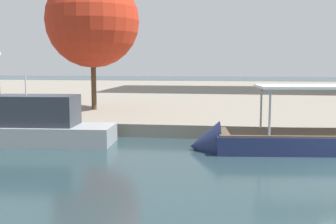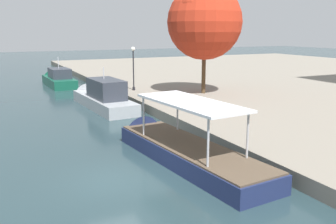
# 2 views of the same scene
# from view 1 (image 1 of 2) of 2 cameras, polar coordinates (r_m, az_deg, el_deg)

# --- Properties ---
(dock_promenade) EXTENTS (120.00, 55.00, 0.74)m
(dock_promenade) POSITION_cam_1_polar(r_m,az_deg,el_deg) (50.66, 13.72, 2.26)
(dock_promenade) COLOR gray
(dock_promenade) RESTS_ON ground_plane
(motor_yacht_1) EXTENTS (10.58, 3.16, 4.42)m
(motor_yacht_1) POSITION_cam_1_polar(r_m,az_deg,el_deg) (23.33, -20.34, -2.23)
(motor_yacht_1) COLOR #9EA3A8
(motor_yacht_1) RESTS_ON ground_plane
(tour_boat_2) EXTENTS (11.73, 3.66, 4.13)m
(tour_boat_2) POSITION_cam_1_polar(r_m,az_deg,el_deg) (20.91, 18.09, -4.15)
(tour_boat_2) COLOR navy
(tour_boat_2) RESTS_ON ground_plane
(tree_1) EXTENTS (6.73, 6.73, 9.80)m
(tree_1) POSITION_cam_1_polar(r_m,az_deg,el_deg) (31.21, -9.98, 12.29)
(tree_1) COLOR #4C3823
(tree_1) RESTS_ON dock_promenade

